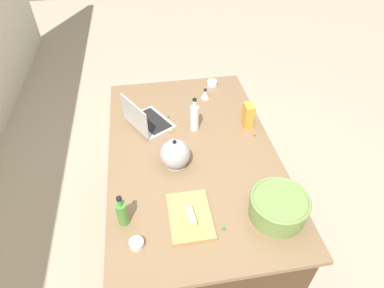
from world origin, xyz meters
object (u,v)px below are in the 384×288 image
Objects in this scene: bottle_olive at (122,213)px; ramekin_medium at (212,83)px; bottle_vinegar at (194,117)px; cutting_board at (190,216)px; mixing_bowl_large at (279,206)px; laptop at (146,120)px; kettle at (175,154)px; butter_stick_left at (191,216)px; candy_bag at (248,115)px; kitchen_timer at (205,94)px; ramekin_small at (137,244)px.

ramekin_medium is (1.20, -0.71, -0.06)m from bottle_olive.
bottle_vinegar reaches higher than cutting_board.
bottle_olive reaches higher than mixing_bowl_large.
ramekin_medium is (0.44, -0.56, -0.03)m from laptop.
mixing_bowl_large is at bearing -134.00° from kettle.
candy_bag is at bearing -35.77° from butter_stick_left.
mixing_bowl_large is 0.74m from candy_bag.
cutting_board is at bearing 164.81° from kitchen_timer.
kettle reaches higher than ramekin_small.
ramekin_small is at bearing 135.69° from candy_bag.
laptop is 0.69m from candy_bag.
ramekin_small reaches higher than cutting_board.
mixing_bowl_large is at bearing -171.99° from kitchen_timer.
bottle_vinegar is at bearing 155.85° from ramekin_medium.
bottle_vinegar is at bearing -35.28° from bottle_olive.
kitchen_timer reaches higher than cutting_board.
candy_bag is at bearing -99.02° from laptop.
ramekin_medium is at bearing -16.88° from butter_stick_left.
bottle_vinegar is 0.83m from bottle_olive.
mixing_bowl_large reaches higher than butter_stick_left.
mixing_bowl_large is (-0.85, -0.62, 0.02)m from laptop.
candy_bag is at bearing -4.75° from mixing_bowl_large.
ramekin_small is 1.12m from candy_bag.
kettle is (-0.39, -0.15, 0.03)m from laptop.
candy_bag is (0.68, -0.51, 0.08)m from cutting_board.
ramekin_medium reaches higher than cutting_board.
candy_bag is (-0.02, -0.36, -0.01)m from bottle_vinegar.
mixing_bowl_large is 2.73× the size of butter_stick_left.
mixing_bowl_large is 0.72m from ramekin_small.
bottle_olive reaches higher than kitchen_timer.
kitchen_timer is (1.08, -0.29, -0.00)m from butter_stick_left.
kettle is (-0.30, 0.17, -0.02)m from bottle_vinegar.
laptop reaches higher than kettle.
kitchen_timer is at bearing -31.05° from bottle_olive.
kettle is 1.25× the size of candy_bag.
cutting_board is at bearing -167.26° from laptop.
butter_stick_left is 1.40× the size of ramekin_medium.
kettle reaches higher than candy_bag.
laptop reaches higher than bottle_olive.
ramekin_small is 0.91× the size of kitchen_timer.
bottle_vinegar reaches higher than candy_bag.
ramekin_medium is 0.19m from kitchen_timer.
ramekin_small is at bearing 173.87° from laptop.
kettle reaches higher than cutting_board.
ramekin_small is at bearing 152.96° from bottle_vinegar.
laptop is 0.54m from kitchen_timer.
bottle_olive is at bearing 149.29° from ramekin_medium.
mixing_bowl_large is 1.77× the size of candy_bag.
laptop is 1.97× the size of bottle_olive.
laptop is at bearing 12.74° from cutting_board.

